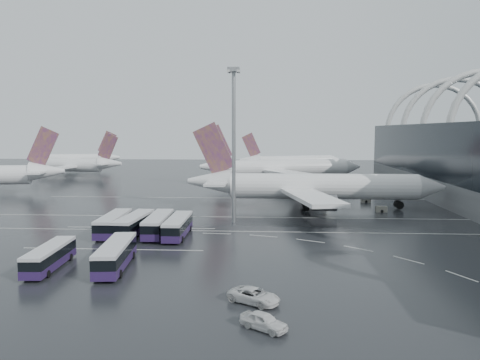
# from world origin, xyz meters

# --- Properties ---
(ground) EXTENTS (420.00, 420.00, 0.00)m
(ground) POSITION_xyz_m (0.00, 0.00, 0.00)
(ground) COLOR black
(ground) RESTS_ON ground
(lane_marking_near) EXTENTS (120.00, 0.25, 0.01)m
(lane_marking_near) POSITION_xyz_m (0.00, -2.00, 0.01)
(lane_marking_near) COLOR silver
(lane_marking_near) RESTS_ON ground
(lane_marking_mid) EXTENTS (120.00, 0.25, 0.01)m
(lane_marking_mid) POSITION_xyz_m (0.00, 12.00, 0.01)
(lane_marking_mid) COLOR silver
(lane_marking_mid) RESTS_ON ground
(lane_marking_far) EXTENTS (120.00, 0.25, 0.01)m
(lane_marking_far) POSITION_xyz_m (0.00, 40.00, 0.01)
(lane_marking_far) COLOR silver
(lane_marking_far) RESTS_ON ground
(bus_bay_line_south) EXTENTS (28.00, 0.25, 0.01)m
(bus_bay_line_south) POSITION_xyz_m (-24.00, -16.00, 0.01)
(bus_bay_line_south) COLOR silver
(bus_bay_line_south) RESTS_ON ground
(bus_bay_line_north) EXTENTS (28.00, 0.25, 0.01)m
(bus_bay_line_north) POSITION_xyz_m (-24.00, 0.00, 0.01)
(bus_bay_line_north) COLOR silver
(bus_bay_line_north) RESTS_ON ground
(airliner_main) EXTENTS (59.29, 52.25, 20.16)m
(airliner_main) POSITION_xyz_m (9.57, 23.93, 5.05)
(airliner_main) COLOR white
(airliner_main) RESTS_ON ground
(airliner_gate_b) EXTENTS (57.26, 50.80, 20.24)m
(airliner_gate_b) POSITION_xyz_m (3.93, 76.54, 5.06)
(airliner_gate_b) COLOR white
(airliner_gate_b) RESTS_ON ground
(airliner_gate_c) EXTENTS (47.63, 43.39, 17.38)m
(airliner_gate_c) POSITION_xyz_m (9.57, 124.49, 4.35)
(airliner_gate_c) COLOR white
(airliner_gate_c) RESTS_ON ground
(jet_remote_mid) EXTENTS (40.50, 32.71, 17.62)m
(jet_remote_mid) POSITION_xyz_m (-76.20, 95.40, 4.55)
(jet_remote_mid) COLOR white
(jet_remote_mid) RESTS_ON ground
(jet_remote_far) EXTENTS (41.75, 33.78, 18.19)m
(jet_remote_far) POSITION_xyz_m (-89.83, 128.14, 4.69)
(jet_remote_far) COLOR white
(jet_remote_far) RESTS_ON ground
(bus_row_near_a) EXTENTS (3.72, 13.92, 3.40)m
(bus_row_near_a) POSITION_xyz_m (-27.33, -5.44, 1.87)
(bus_row_near_a) COLOR #271441
(bus_row_near_a) RESTS_ON ground
(bus_row_near_b) EXTENTS (3.91, 13.89, 3.38)m
(bus_row_near_b) POSITION_xyz_m (-23.61, -5.53, 1.86)
(bus_row_near_b) COLOR #271441
(bus_row_near_b) RESTS_ON ground
(bus_row_near_c) EXTENTS (3.68, 14.01, 3.42)m
(bus_row_near_c) POSITION_xyz_m (-19.32, -5.58, 1.88)
(bus_row_near_c) COLOR #271441
(bus_row_near_c) RESTS_ON ground
(bus_row_near_d) EXTENTS (3.34, 13.51, 3.32)m
(bus_row_near_d) POSITION_xyz_m (-15.64, -6.68, 1.82)
(bus_row_near_d) COLOR #271441
(bus_row_near_d) RESTS_ON ground
(bus_row_far_a) EXTENTS (3.51, 12.35, 3.00)m
(bus_row_far_a) POSITION_xyz_m (-28.85, -26.39, 1.65)
(bus_row_far_a) COLOR #271441
(bus_row_far_a) RESTS_ON ground
(bus_row_far_c) EXTENTS (4.44, 13.84, 3.35)m
(bus_row_far_c) POSITION_xyz_m (-20.28, -25.60, 1.84)
(bus_row_far_c) COLOR #271441
(bus_row_far_c) RESTS_ON ground
(van_curve_a) EXTENTS (6.23, 5.15, 1.58)m
(van_curve_a) POSITION_xyz_m (-1.64, -37.18, 0.79)
(van_curve_a) COLOR silver
(van_curve_a) RESTS_ON ground
(van_curve_b) EXTENTS (4.87, 4.17, 1.58)m
(van_curve_b) POSITION_xyz_m (-0.56, -43.70, 0.79)
(van_curve_b) COLOR silver
(van_curve_b) RESTS_ON ground
(floodlight_mast) EXTENTS (2.31, 2.31, 30.18)m
(floodlight_mast) POSITION_xyz_m (-6.98, 6.57, 18.98)
(floodlight_mast) COLOR gray
(floodlight_mast) RESTS_ON ground
(gse_cart_belly_b) EXTENTS (2.42, 1.43, 1.32)m
(gse_cart_belly_b) POSITION_xyz_m (24.55, 34.23, 0.66)
(gse_cart_belly_b) COLOR slate
(gse_cart_belly_b) RESTS_ON ground
(gse_cart_belly_d) EXTENTS (2.39, 1.41, 1.30)m
(gse_cart_belly_d) POSITION_xyz_m (25.12, 20.14, 0.65)
(gse_cart_belly_d) COLOR slate
(gse_cart_belly_d) RESTS_ON ground
(gse_cart_belly_e) EXTENTS (2.31, 1.37, 1.26)m
(gse_cart_belly_e) POSITION_xyz_m (14.70, 33.40, 0.63)
(gse_cart_belly_e) COLOR #A9A216
(gse_cart_belly_e) RESTS_ON ground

